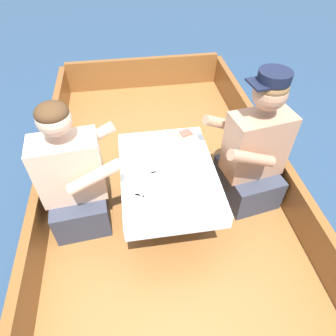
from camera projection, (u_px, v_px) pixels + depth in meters
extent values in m
plane|color=navy|center=(166.00, 224.00, 2.51)|extent=(60.00, 60.00, 0.00)
cube|color=brown|center=(166.00, 212.00, 2.40)|extent=(1.81, 3.58, 0.31)
cube|color=brown|center=(42.00, 201.00, 2.10)|extent=(0.06, 3.58, 0.29)
cube|color=brown|center=(279.00, 174.00, 2.29)|extent=(0.06, 3.58, 0.29)
cube|color=brown|center=(143.00, 72.00, 3.42)|extent=(1.69, 0.06, 0.34)
cylinder|color=#B2B2B7|center=(168.00, 193.00, 2.08)|extent=(0.07, 0.07, 0.40)
cube|color=brown|center=(168.00, 172.00, 1.94)|extent=(0.58, 0.82, 0.02)
cube|color=white|center=(168.00, 170.00, 1.93)|extent=(0.61, 0.85, 0.00)
cube|color=white|center=(179.00, 230.00, 1.67)|extent=(0.61, 0.00, 0.10)
cube|color=white|center=(160.00, 136.00, 2.27)|extent=(0.61, 0.00, 0.10)
cube|color=#333847|center=(81.00, 204.00, 2.10)|extent=(0.40, 0.47, 0.26)
cube|color=beige|center=(69.00, 168.00, 1.85)|extent=(0.42, 0.26, 0.44)
sphere|color=beige|center=(54.00, 119.00, 1.59)|extent=(0.19, 0.19, 0.19)
ellipsoid|color=#472D19|center=(51.00, 113.00, 1.56)|extent=(0.18, 0.18, 0.11)
cylinder|color=beige|center=(91.00, 138.00, 1.95)|extent=(0.34, 0.10, 0.21)
cylinder|color=beige|center=(95.00, 177.00, 1.71)|extent=(0.34, 0.10, 0.21)
cube|color=#333847|center=(246.00, 182.00, 2.25)|extent=(0.43, 0.49, 0.26)
cube|color=tan|center=(256.00, 145.00, 2.00)|extent=(0.43, 0.28, 0.47)
sphere|color=tan|center=(270.00, 93.00, 1.73)|extent=(0.21, 0.21, 0.21)
ellipsoid|color=brown|center=(272.00, 86.00, 1.70)|extent=(0.20, 0.20, 0.11)
cylinder|color=tan|center=(252.00, 158.00, 1.79)|extent=(0.34, 0.12, 0.21)
cylinder|color=tan|center=(225.00, 124.00, 2.03)|extent=(0.34, 0.12, 0.21)
cylinder|color=black|center=(275.00, 76.00, 1.65)|extent=(0.19, 0.19, 0.06)
cube|color=black|center=(259.00, 84.00, 1.66)|extent=(0.12, 0.16, 0.01)
cylinder|color=white|center=(186.00, 138.00, 2.16)|extent=(0.20, 0.20, 0.01)
cylinder|color=white|center=(176.00, 198.00, 1.76)|extent=(0.20, 0.20, 0.01)
cube|color=#E0BC7F|center=(186.00, 136.00, 2.14)|extent=(0.12, 0.11, 0.04)
cube|color=#B74C3D|center=(186.00, 133.00, 2.13)|extent=(0.10, 0.09, 0.01)
cylinder|color=white|center=(154.00, 153.00, 2.02)|extent=(0.12, 0.12, 0.04)
cylinder|color=beige|center=(154.00, 152.00, 2.01)|extent=(0.10, 0.10, 0.02)
cylinder|color=white|center=(136.00, 145.00, 2.08)|extent=(0.13, 0.13, 0.04)
cylinder|color=beige|center=(136.00, 144.00, 2.07)|extent=(0.11, 0.11, 0.02)
cylinder|color=white|center=(208.00, 186.00, 1.79)|extent=(0.08, 0.08, 0.06)
torus|color=white|center=(216.00, 185.00, 1.79)|extent=(0.04, 0.01, 0.04)
cylinder|color=#3D2314|center=(209.00, 184.00, 1.77)|extent=(0.07, 0.07, 0.01)
cylinder|color=white|center=(198.00, 168.00, 1.91)|extent=(0.07, 0.07, 0.05)
torus|color=white|center=(204.00, 167.00, 1.91)|extent=(0.04, 0.01, 0.04)
cylinder|color=#3D2314|center=(198.00, 167.00, 1.90)|extent=(0.06, 0.06, 0.01)
cylinder|color=silver|center=(163.00, 176.00, 1.85)|extent=(0.06, 0.06, 0.05)
cylinder|color=beige|center=(163.00, 176.00, 1.85)|extent=(0.07, 0.07, 0.03)
cube|color=silver|center=(144.00, 193.00, 1.79)|extent=(0.07, 0.16, 0.00)
ellipsoid|color=silver|center=(147.00, 184.00, 1.84)|extent=(0.04, 0.02, 0.01)
cube|color=silver|center=(143.00, 175.00, 1.89)|extent=(0.17, 0.05, 0.00)
cube|color=silver|center=(154.00, 172.00, 1.91)|extent=(0.04, 0.03, 0.00)
cube|color=silver|center=(212.00, 203.00, 1.73)|extent=(0.15, 0.10, 0.00)
cube|color=silver|center=(148.00, 198.00, 1.76)|extent=(0.16, 0.09, 0.00)
cube|color=silver|center=(137.00, 195.00, 1.78)|extent=(0.04, 0.03, 0.00)
cube|color=silver|center=(181.00, 177.00, 1.88)|extent=(0.17, 0.03, 0.00)
ellipsoid|color=silver|center=(192.00, 175.00, 1.89)|extent=(0.04, 0.02, 0.01)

